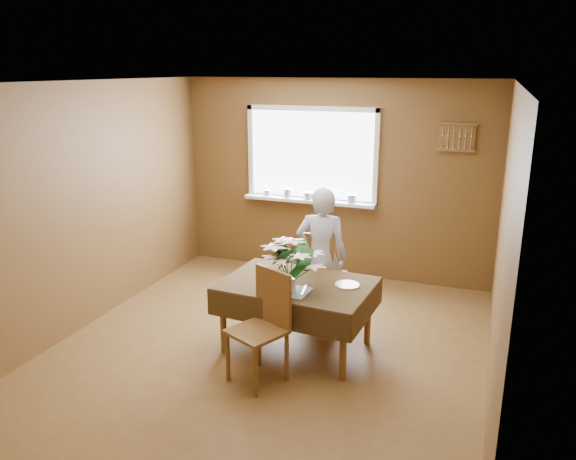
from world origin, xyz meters
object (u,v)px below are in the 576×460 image
(chair_far, at_px, (319,271))
(chair_near, at_px, (264,321))
(seated_woman, at_px, (322,256))
(dining_table, at_px, (297,290))
(flower_bouquet, at_px, (290,260))

(chair_far, bearing_deg, chair_near, 95.49)
(chair_near, relative_size, seated_woman, 0.66)
(dining_table, xyz_separation_m, seated_woman, (0.05, 0.64, 0.14))
(dining_table, bearing_deg, chair_far, 94.72)
(dining_table, xyz_separation_m, flower_bouquet, (0.01, -0.23, 0.38))
(chair_near, distance_m, flower_bouquet, 0.59)
(dining_table, bearing_deg, flower_bouquet, -82.57)
(chair_far, relative_size, chair_near, 0.99)
(dining_table, bearing_deg, seated_woman, 90.00)
(flower_bouquet, bearing_deg, dining_table, 93.26)
(seated_woman, bearing_deg, chair_near, 76.44)
(flower_bouquet, bearing_deg, chair_far, 91.19)
(seated_woman, xyz_separation_m, flower_bouquet, (-0.03, -0.87, 0.24))
(chair_far, bearing_deg, flower_bouquet, 100.09)
(seated_woman, relative_size, flower_bouquet, 2.74)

